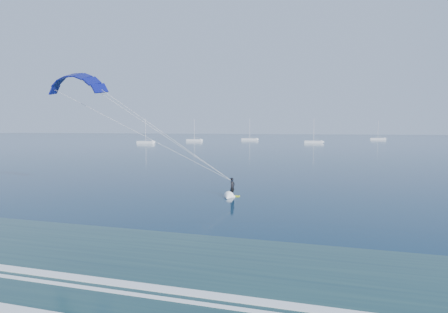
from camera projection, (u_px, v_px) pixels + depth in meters
name	position (u px, v px, depth m)	size (l,w,h in m)	color
kitesurfer_rig	(154.00, 129.00, 42.38)	(20.04, 9.26, 14.33)	#B6D318
sailboat_0	(146.00, 142.00, 189.50)	(8.57, 2.40, 11.67)	white
sailboat_1	(194.00, 140.00, 218.23)	(8.70, 2.40, 11.94)	white
sailboat_2	(250.00, 139.00, 236.51)	(9.62, 2.40, 12.84)	white
sailboat_3	(314.00, 142.00, 193.68)	(8.64, 2.40, 12.00)	white
sailboat_4	(378.00, 139.00, 245.81)	(8.73, 2.40, 11.87)	white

